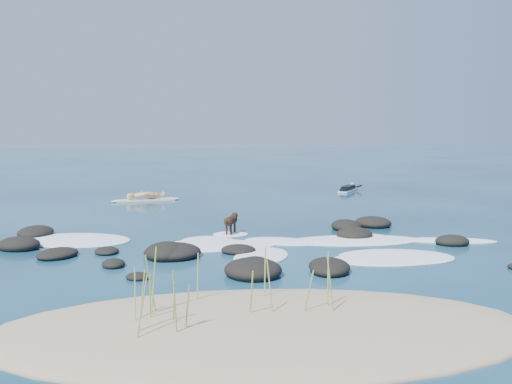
{
  "coord_description": "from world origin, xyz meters",
  "views": [
    {
      "loc": [
        -0.85,
        -17.1,
        3.28
      ],
      "look_at": [
        0.85,
        4.0,
        0.9
      ],
      "focal_mm": 40.0,
      "sensor_mm": 36.0,
      "label": 1
    }
  ],
  "objects": [
    {
      "name": "standing_surfer_rig",
      "position": [
        -3.77,
        8.72,
        0.7
      ],
      "size": [
        3.05,
        1.24,
        1.76
      ],
      "rotation": [
        0.0,
        0.0,
        0.29
      ],
      "color": "#FEF7CB",
      "rests_on": "ground"
    },
    {
      "name": "sand_dune",
      "position": [
        0.0,
        -8.2,
        0.0
      ],
      "size": [
        9.0,
        4.4,
        0.6
      ],
      "primitive_type": "ellipsoid",
      "color": "#9E8966",
      "rests_on": "ground"
    },
    {
      "name": "paddling_surfer_rig",
      "position": [
        6.33,
        11.96,
        0.14
      ],
      "size": [
        1.59,
        2.19,
        0.4
      ],
      "rotation": [
        0.0,
        0.0,
        1.05
      ],
      "color": "white",
      "rests_on": "ground"
    },
    {
      "name": "reef_rocks",
      "position": [
        -0.37,
        -2.0,
        0.1
      ],
      "size": [
        13.56,
        7.72,
        0.5
      ],
      "color": "black",
      "rests_on": "ground"
    },
    {
      "name": "breaking_foam",
      "position": [
        0.89,
        -1.52,
        0.01
      ],
      "size": [
        14.18,
        5.34,
        0.12
      ],
      "color": "white",
      "rests_on": "ground"
    },
    {
      "name": "ground",
      "position": [
        0.0,
        0.0,
        0.0
      ],
      "size": [
        160.0,
        160.0,
        0.0
      ],
      "primitive_type": "plane",
      "color": "#0A2642",
      "rests_on": "ground"
    },
    {
      "name": "dog",
      "position": [
        -0.22,
        0.22,
        0.45
      ],
      "size": [
        0.51,
        1.03,
        0.68
      ],
      "rotation": [
        0.0,
        0.0,
        1.22
      ],
      "color": "black",
      "rests_on": "ground"
    },
    {
      "name": "dune_grass",
      "position": [
        -0.84,
        -8.17,
        0.63
      ],
      "size": [
        3.26,
        1.96,
        1.25
      ],
      "color": "#879D4C",
      "rests_on": "ground"
    }
  ]
}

